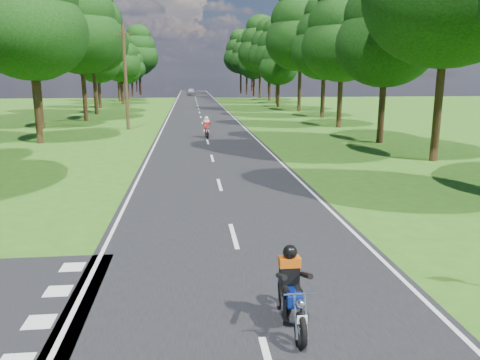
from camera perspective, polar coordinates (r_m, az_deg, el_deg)
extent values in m
plane|color=#305D15|center=(10.79, 0.23, -10.46)|extent=(160.00, 160.00, 0.00)
cube|color=black|center=(60.02, -5.08, 8.64)|extent=(7.00, 140.00, 0.02)
cube|color=silver|center=(12.64, -0.77, -6.80)|extent=(0.12, 2.00, 0.01)
cube|color=silver|center=(18.39, -2.51, -0.57)|extent=(0.12, 2.00, 0.01)
cube|color=silver|center=(24.26, -3.41, 2.68)|extent=(0.12, 2.00, 0.01)
cube|color=silver|center=(30.18, -3.96, 4.66)|extent=(0.12, 2.00, 0.01)
cube|color=silver|center=(36.12, -4.33, 5.98)|extent=(0.12, 2.00, 0.01)
cube|color=silver|center=(42.09, -4.59, 6.93)|extent=(0.12, 2.00, 0.01)
cube|color=silver|center=(48.06, -4.79, 7.65)|extent=(0.12, 2.00, 0.01)
cube|color=silver|center=(54.04, -4.95, 8.21)|extent=(0.12, 2.00, 0.01)
cube|color=silver|center=(60.02, -5.08, 8.65)|extent=(0.12, 2.00, 0.01)
cube|color=silver|center=(66.00, -5.18, 9.02)|extent=(0.12, 2.00, 0.01)
cube|color=silver|center=(71.99, -5.27, 9.32)|extent=(0.12, 2.00, 0.01)
cube|color=silver|center=(77.98, -5.34, 9.58)|extent=(0.12, 2.00, 0.01)
cube|color=silver|center=(83.97, -5.40, 9.80)|extent=(0.12, 2.00, 0.01)
cube|color=silver|center=(89.97, -5.46, 9.99)|extent=(0.12, 2.00, 0.01)
cube|color=silver|center=(95.96, -5.51, 10.16)|extent=(0.12, 2.00, 0.01)
cube|color=silver|center=(101.95, -5.55, 10.30)|extent=(0.12, 2.00, 0.01)
cube|color=silver|center=(107.95, -5.59, 10.44)|extent=(0.12, 2.00, 0.01)
cube|color=silver|center=(113.94, -5.62, 10.55)|extent=(0.12, 2.00, 0.01)
cube|color=silver|center=(119.94, -5.65, 10.66)|extent=(0.12, 2.00, 0.01)
cube|color=silver|center=(125.94, -5.68, 10.75)|extent=(0.12, 2.00, 0.01)
cube|color=silver|center=(60.05, -8.26, 8.57)|extent=(0.10, 140.00, 0.01)
cube|color=silver|center=(60.17, -1.90, 8.70)|extent=(0.10, 140.00, 0.01)
cube|color=silver|center=(9.24, -23.25, -15.60)|extent=(0.50, 0.50, 0.01)
cube|color=silver|center=(10.27, -21.29, -12.49)|extent=(0.50, 0.50, 0.01)
cube|color=silver|center=(11.33, -19.73, -9.95)|extent=(0.50, 0.50, 0.01)
cylinder|color=black|center=(32.13, -23.44, 7.61)|extent=(0.40, 0.40, 3.91)
ellipsoid|color=black|center=(32.15, -24.23, 16.17)|extent=(6.85, 6.85, 5.82)
cylinder|color=black|center=(40.87, -23.18, 8.42)|extent=(0.40, 0.40, 3.79)
ellipsoid|color=black|center=(40.87, -23.77, 14.95)|extent=(6.64, 6.64, 5.64)
ellipsoid|color=black|center=(41.01, -24.01, 17.52)|extent=(5.69, 5.69, 4.84)
cylinder|color=black|center=(46.53, -18.41, 9.52)|extent=(0.40, 0.40, 4.32)
ellipsoid|color=black|center=(46.60, -18.88, 16.05)|extent=(7.56, 7.56, 6.42)
ellipsoid|color=black|center=(46.79, -19.07, 18.62)|extent=(6.48, 6.48, 5.51)
cylinder|color=black|center=(53.96, -17.20, 10.00)|extent=(0.40, 0.40, 4.40)
ellipsoid|color=black|center=(54.03, -17.59, 15.75)|extent=(7.71, 7.71, 6.55)
ellipsoid|color=black|center=(54.20, -17.75, 18.01)|extent=(6.60, 6.60, 5.61)
cylinder|color=black|center=(63.74, -16.73, 9.83)|extent=(0.40, 0.40, 3.20)
ellipsoid|color=black|center=(63.70, -16.96, 13.36)|extent=(5.60, 5.60, 4.76)
ellipsoid|color=black|center=(63.75, -17.06, 14.76)|extent=(4.80, 4.80, 4.08)
ellipsoid|color=black|center=(63.84, -17.15, 16.16)|extent=(3.60, 3.60, 3.06)
cylinder|color=black|center=(70.73, -14.15, 10.22)|extent=(0.40, 0.40, 3.22)
ellipsoid|color=black|center=(70.69, -14.33, 13.43)|extent=(5.64, 5.64, 4.79)
ellipsoid|color=black|center=(70.74, -14.40, 14.70)|extent=(4.83, 4.83, 4.11)
ellipsoid|color=black|center=(70.82, -14.47, 15.97)|extent=(3.62, 3.62, 3.08)
cylinder|color=black|center=(78.62, -14.52, 10.56)|extent=(0.40, 0.40, 3.61)
ellipsoid|color=black|center=(78.60, -14.70, 13.79)|extent=(6.31, 6.31, 5.37)
ellipsoid|color=black|center=(78.67, -14.77, 15.07)|extent=(5.41, 5.41, 4.60)
ellipsoid|color=black|center=(78.77, -14.85, 16.35)|extent=(4.06, 4.06, 3.45)
cylinder|color=black|center=(86.33, -13.52, 10.46)|extent=(0.40, 0.40, 2.67)
ellipsoid|color=black|center=(86.29, -13.64, 12.63)|extent=(4.67, 4.67, 3.97)
ellipsoid|color=black|center=(86.30, -13.68, 13.50)|extent=(4.00, 4.00, 3.40)
ellipsoid|color=black|center=(86.34, -13.73, 14.36)|extent=(3.00, 3.00, 2.55)
cylinder|color=black|center=(95.44, -12.98, 10.80)|extent=(0.40, 0.40, 3.09)
ellipsoid|color=black|center=(95.41, -13.09, 13.07)|extent=(5.40, 5.40, 4.59)
ellipsoid|color=black|center=(95.44, -13.14, 13.98)|extent=(4.63, 4.63, 3.93)
ellipsoid|color=black|center=(95.49, -13.19, 14.88)|extent=(3.47, 3.47, 2.95)
cylinder|color=black|center=(101.80, -12.03, 11.33)|extent=(0.40, 0.40, 4.48)
ellipsoid|color=black|center=(101.84, -12.18, 14.43)|extent=(7.84, 7.84, 6.66)
ellipsoid|color=black|center=(101.94, -12.24, 15.66)|extent=(6.72, 6.72, 5.71)
ellipsoid|color=black|center=(102.08, -12.30, 16.88)|extent=(5.04, 5.04, 4.28)
cylinder|color=black|center=(110.84, -12.11, 11.32)|extent=(0.40, 0.40, 4.09)
ellipsoid|color=black|center=(110.85, -12.23, 13.93)|extent=(7.16, 7.16, 6.09)
ellipsoid|color=black|center=(110.92, -12.28, 14.96)|extent=(6.14, 6.14, 5.22)
ellipsoid|color=black|center=(111.03, -12.33, 15.98)|extent=(4.61, 4.61, 3.92)
cylinder|color=black|center=(25.26, 22.90, 7.27)|extent=(0.40, 0.40, 4.56)
cylinder|color=black|center=(31.08, 16.84, 7.58)|extent=(0.40, 0.40, 3.49)
ellipsoid|color=black|center=(31.03, 17.37, 15.51)|extent=(6.12, 6.12, 5.20)
ellipsoid|color=black|center=(31.17, 17.59, 18.63)|extent=(5.24, 5.24, 4.46)
cylinder|color=black|center=(39.44, 12.04, 8.97)|extent=(0.40, 0.40, 3.69)
ellipsoid|color=black|center=(39.42, 12.35, 15.57)|extent=(6.46, 6.46, 5.49)
ellipsoid|color=black|center=(39.56, 12.48, 18.17)|extent=(5.54, 5.54, 4.71)
cylinder|color=black|center=(48.20, 10.05, 9.72)|extent=(0.40, 0.40, 3.74)
ellipsoid|color=black|center=(48.19, 10.27, 15.20)|extent=(6.55, 6.55, 5.57)
ellipsoid|color=black|center=(48.31, 10.36, 17.36)|extent=(5.62, 5.62, 4.77)
ellipsoid|color=black|center=(48.50, 10.45, 19.50)|extent=(4.21, 4.21, 3.58)
cylinder|color=black|center=(56.10, 7.25, 10.67)|extent=(0.40, 0.40, 4.64)
ellipsoid|color=black|center=(56.19, 7.42, 16.50)|extent=(8.12, 8.12, 6.91)
ellipsoid|color=black|center=(56.39, 7.49, 18.79)|extent=(6.96, 6.96, 5.92)
cylinder|color=black|center=(62.93, 4.66, 10.15)|extent=(0.40, 0.40, 2.91)
ellipsoid|color=black|center=(62.87, 4.72, 13.41)|extent=(5.09, 5.09, 4.33)
ellipsoid|color=black|center=(62.90, 4.75, 14.70)|extent=(4.36, 4.36, 3.71)
ellipsoid|color=black|center=(62.97, 4.77, 15.99)|extent=(3.27, 3.27, 2.78)
cylinder|color=black|center=(70.48, 4.52, 10.82)|extent=(0.40, 0.40, 3.88)
ellipsoid|color=black|center=(70.48, 4.59, 14.70)|extent=(6.78, 6.78, 5.77)
ellipsoid|color=black|center=(70.57, 4.62, 16.23)|extent=(5.81, 5.81, 4.94)
ellipsoid|color=black|center=(70.72, 4.65, 17.76)|extent=(4.36, 4.36, 3.71)
cylinder|color=black|center=(78.87, 3.62, 11.14)|extent=(0.40, 0.40, 4.18)
ellipsoid|color=black|center=(78.90, 3.67, 14.88)|extent=(7.31, 7.31, 6.21)
ellipsoid|color=black|center=(79.00, 3.70, 16.36)|extent=(6.27, 6.27, 5.33)
ellipsoid|color=black|center=(79.15, 3.72, 17.83)|extent=(4.70, 4.70, 4.00)
cylinder|color=black|center=(87.66, 2.43, 11.46)|extent=(0.40, 0.40, 4.63)
ellipsoid|color=black|center=(87.72, 2.47, 15.19)|extent=(8.11, 8.11, 6.89)
ellipsoid|color=black|center=(87.85, 2.48, 16.66)|extent=(6.95, 6.95, 5.91)
ellipsoid|color=black|center=(88.03, 2.50, 18.13)|extent=(5.21, 5.21, 4.43)
cylinder|color=black|center=(94.87, 1.70, 11.18)|extent=(0.40, 0.40, 3.36)
ellipsoid|color=black|center=(94.85, 1.72, 13.68)|extent=(5.88, 5.88, 5.00)
ellipsoid|color=black|center=(94.89, 1.72, 14.67)|extent=(5.04, 5.04, 4.29)
ellipsoid|color=black|center=(94.96, 1.73, 15.66)|extent=(3.78, 3.78, 3.21)
cylinder|color=black|center=(101.96, 0.83, 11.50)|extent=(0.40, 0.40, 4.09)
ellipsoid|color=black|center=(101.98, 0.84, 14.32)|extent=(7.15, 7.15, 6.08)
ellipsoid|color=black|center=(102.05, 0.84, 15.44)|extent=(6.13, 6.13, 5.21)
ellipsoid|color=black|center=(102.17, 0.85, 16.56)|extent=(4.60, 4.60, 3.91)
cylinder|color=black|center=(109.61, 0.09, 11.69)|extent=(0.40, 0.40, 4.48)
ellipsoid|color=black|center=(109.65, 0.09, 14.57)|extent=(7.84, 7.84, 6.66)
ellipsoid|color=black|center=(109.74, 0.09, 15.71)|extent=(6.72, 6.72, 5.71)
ellipsoid|color=black|center=(109.88, 0.10, 16.85)|extent=(5.04, 5.04, 4.28)
cylinder|color=black|center=(120.58, -12.47, 11.34)|extent=(0.40, 0.40, 3.84)
ellipsoid|color=black|center=(120.58, -12.58, 13.58)|extent=(6.72, 6.72, 5.71)
ellipsoid|color=black|center=(120.63, -12.62, 14.47)|extent=(5.76, 5.76, 4.90)
ellipsoid|color=black|center=(120.71, -12.67, 15.36)|extent=(4.32, 4.32, 3.67)
cylinder|color=black|center=(122.94, 1.48, 11.72)|extent=(0.40, 0.40, 4.16)
ellipsoid|color=black|center=(122.95, 1.49, 14.11)|extent=(7.28, 7.28, 6.19)
ellipsoid|color=black|center=(123.02, 1.50, 15.05)|extent=(6.24, 6.24, 5.30)
ellipsoid|color=black|center=(123.12, 1.50, 16.00)|extent=(4.68, 4.68, 3.98)
cylinder|color=black|center=(105.94, -14.44, 11.00)|extent=(0.40, 0.40, 3.52)
ellipsoid|color=black|center=(105.93, -14.57, 13.34)|extent=(6.16, 6.16, 5.24)
ellipsoid|color=black|center=(105.97, -14.62, 14.27)|extent=(5.28, 5.28, 4.49)
ellipsoid|color=black|center=(106.05, -14.67, 15.19)|extent=(3.96, 3.96, 3.37)
cylinder|color=black|center=(109.39, 3.52, 11.66)|extent=(0.40, 0.40, 4.48)
ellipsoid|color=black|center=(109.42, 3.56, 14.55)|extent=(7.84, 7.84, 6.66)
ellipsoid|color=black|center=(109.51, 3.57, 15.69)|extent=(6.72, 6.72, 5.71)
ellipsoid|color=black|center=(109.65, 3.59, 16.83)|extent=(5.04, 5.04, 4.28)
cylinder|color=#382616|center=(38.18, -13.77, 12.01)|extent=(0.26, 0.26, 8.00)
cube|color=#382616|center=(38.30, -14.04, 16.94)|extent=(1.20, 0.10, 0.10)
imported|color=#BABDC2|center=(100.48, -5.97, 10.66)|extent=(1.82, 4.23, 1.42)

